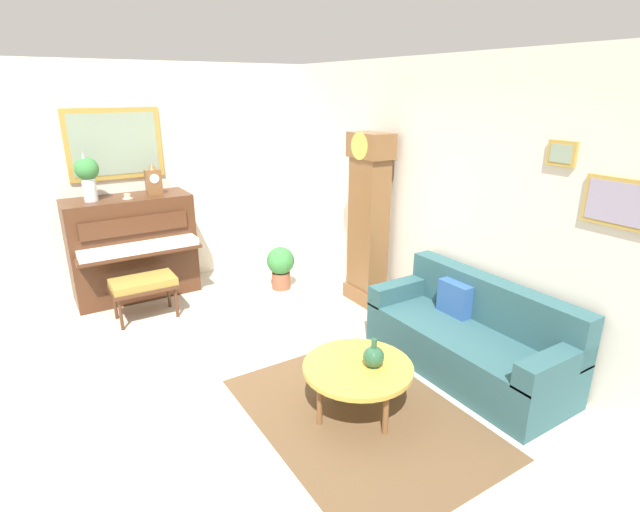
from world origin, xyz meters
The scene contains 14 objects.
ground_plane centered at (0.00, 0.00, -0.05)m, with size 6.40×6.00×0.10m, color beige.
wall_left centered at (-2.60, -0.01, 1.41)m, with size 0.13×4.90×2.80m.
wall_back centered at (0.01, 2.40, 1.40)m, with size 5.30×0.13×2.80m.
area_rug centered at (1.22, 0.68, 0.00)m, with size 2.10×1.50×0.01m, color brown.
piano centered at (-2.23, -0.25, 0.63)m, with size 0.87×1.44×1.26m.
piano_bench centered at (-1.50, -0.32, 0.41)m, with size 0.42×0.70×0.48m.
grandfather_clock centered at (-0.57, 2.10, 0.96)m, with size 0.52×0.34×2.03m.
couch centered at (1.18, 1.95, 0.31)m, with size 1.90×0.80×0.84m.
coffee_table centered at (1.13, 0.72, 0.38)m, with size 0.88×0.88×0.40m.
mantel_clock centered at (-2.23, 0.08, 1.43)m, with size 0.13×0.18×0.38m.
flower_vase centered at (-2.23, -0.63, 1.57)m, with size 0.26×0.26×0.58m.
teacup centered at (-2.14, -0.25, 1.28)m, with size 0.12×0.12×0.06m.
green_jug centered at (1.20, 0.81, 0.49)m, with size 0.17×0.17×0.24m.
potted_plant centered at (-1.46, 1.38, 0.32)m, with size 0.36×0.36×0.56m.
Camera 1 is at (3.82, -1.33, 2.48)m, focal length 27.37 mm.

